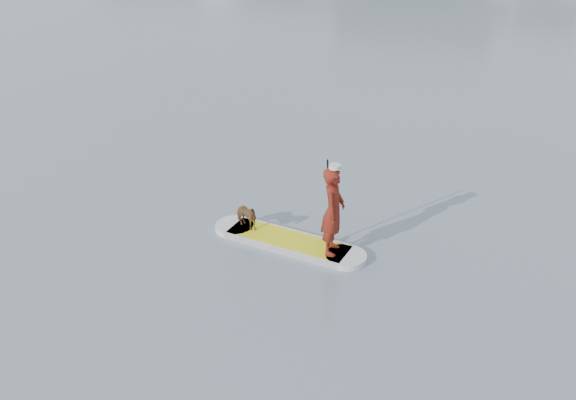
% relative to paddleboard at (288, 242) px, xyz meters
% --- Properties ---
extents(ground, '(140.00, 140.00, 0.00)m').
position_rel_paddleboard_xyz_m(ground, '(-2.15, -3.64, -0.06)').
color(ground, slate).
rests_on(ground, ground).
extents(paddleboard, '(3.30, 0.83, 0.12)m').
position_rel_paddleboard_xyz_m(paddleboard, '(0.00, 0.00, 0.00)').
color(paddleboard, yellow).
rests_on(paddleboard, ground).
extents(paddler, '(0.55, 0.72, 1.76)m').
position_rel_paddleboard_xyz_m(paddler, '(0.95, -0.01, 0.94)').
color(paddler, maroon).
rests_on(paddler, paddleboard).
extents(white_cap, '(0.22, 0.22, 0.07)m').
position_rel_paddleboard_xyz_m(white_cap, '(0.95, -0.01, 1.85)').
color(white_cap, silver).
rests_on(white_cap, paddler).
extents(dog, '(0.72, 0.49, 0.55)m').
position_rel_paddleboard_xyz_m(dog, '(-0.97, 0.01, 0.34)').
color(dog, brown).
rests_on(dog, paddleboard).
extents(paddle, '(0.10, 0.30, 2.00)m').
position_rel_paddleboard_xyz_m(paddle, '(0.74, 0.28, 0.74)').
color(paddle, black).
rests_on(paddle, ground).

